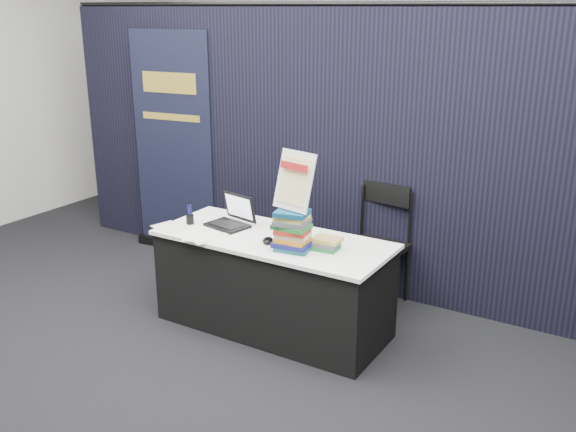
{
  "coord_description": "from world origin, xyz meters",
  "views": [
    {
      "loc": [
        2.45,
        -3.25,
        2.4
      ],
      "look_at": [
        0.13,
        0.55,
        0.94
      ],
      "focal_mm": 40.0,
      "sensor_mm": 36.0,
      "label": 1
    }
  ],
  "objects_px": {
    "book_stack_tall": "(292,231)",
    "book_stack_short": "(326,244)",
    "info_sign": "(294,182)",
    "stacking_chair": "(376,241)",
    "laptop": "(230,218)",
    "display_table": "(273,283)",
    "pullup_banner": "(174,157)"
  },
  "relations": [
    {
      "from": "book_stack_short",
      "to": "book_stack_tall",
      "type": "bearing_deg",
      "value": -143.64
    },
    {
      "from": "laptop",
      "to": "stacking_chair",
      "type": "distance_m",
      "value": 1.22
    },
    {
      "from": "book_stack_short",
      "to": "stacking_chair",
      "type": "distance_m",
      "value": 0.85
    },
    {
      "from": "display_table",
      "to": "book_stack_tall",
      "type": "xyz_separation_m",
      "value": [
        0.26,
        -0.15,
        0.52
      ]
    },
    {
      "from": "info_sign",
      "to": "book_stack_tall",
      "type": "bearing_deg",
      "value": -78.06
    },
    {
      "from": "book_stack_short",
      "to": "display_table",
      "type": "bearing_deg",
      "value": 179.21
    },
    {
      "from": "stacking_chair",
      "to": "info_sign",
      "type": "bearing_deg",
      "value": -96.3
    },
    {
      "from": "laptop",
      "to": "book_stack_tall",
      "type": "distance_m",
      "value": 0.73
    },
    {
      "from": "display_table",
      "to": "book_stack_tall",
      "type": "height_order",
      "value": "book_stack_tall"
    },
    {
      "from": "laptop",
      "to": "info_sign",
      "type": "xyz_separation_m",
      "value": [
        0.7,
        -0.18,
        0.44
      ]
    },
    {
      "from": "display_table",
      "to": "book_stack_tall",
      "type": "relative_size",
      "value": 6.09
    },
    {
      "from": "laptop",
      "to": "info_sign",
      "type": "distance_m",
      "value": 0.84
    },
    {
      "from": "stacking_chair",
      "to": "laptop",
      "type": "bearing_deg",
      "value": -133.38
    },
    {
      "from": "info_sign",
      "to": "stacking_chair",
      "type": "relative_size",
      "value": 0.42
    },
    {
      "from": "info_sign",
      "to": "book_stack_short",
      "type": "bearing_deg",
      "value": 42.11
    },
    {
      "from": "book_stack_tall",
      "to": "book_stack_short",
      "type": "distance_m",
      "value": 0.27
    },
    {
      "from": "display_table",
      "to": "laptop",
      "type": "height_order",
      "value": "laptop"
    },
    {
      "from": "display_table",
      "to": "pullup_banner",
      "type": "distance_m",
      "value": 2.1
    },
    {
      "from": "laptop",
      "to": "pullup_banner",
      "type": "bearing_deg",
      "value": 157.35
    },
    {
      "from": "book_stack_tall",
      "to": "info_sign",
      "type": "relative_size",
      "value": 0.7
    },
    {
      "from": "laptop",
      "to": "info_sign",
      "type": "height_order",
      "value": "info_sign"
    },
    {
      "from": "display_table",
      "to": "info_sign",
      "type": "xyz_separation_m",
      "value": [
        0.26,
        -0.12,
        0.87
      ]
    },
    {
      "from": "laptop",
      "to": "book_stack_tall",
      "type": "bearing_deg",
      "value": -6.2
    },
    {
      "from": "pullup_banner",
      "to": "book_stack_tall",
      "type": "bearing_deg",
      "value": -35.15
    },
    {
      "from": "display_table",
      "to": "book_stack_short",
      "type": "xyz_separation_m",
      "value": [
        0.46,
        -0.01,
        0.42
      ]
    },
    {
      "from": "book_stack_short",
      "to": "info_sign",
      "type": "distance_m",
      "value": 0.51
    },
    {
      "from": "book_stack_tall",
      "to": "book_stack_short",
      "type": "relative_size",
      "value": 1.49
    },
    {
      "from": "book_stack_tall",
      "to": "pullup_banner",
      "type": "bearing_deg",
      "value": 151.61
    },
    {
      "from": "book_stack_tall",
      "to": "pullup_banner",
      "type": "distance_m",
      "value": 2.31
    },
    {
      "from": "info_sign",
      "to": "stacking_chair",
      "type": "height_order",
      "value": "info_sign"
    },
    {
      "from": "display_table",
      "to": "info_sign",
      "type": "distance_m",
      "value": 0.92
    },
    {
      "from": "book_stack_short",
      "to": "pullup_banner",
      "type": "height_order",
      "value": "pullup_banner"
    }
  ]
}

